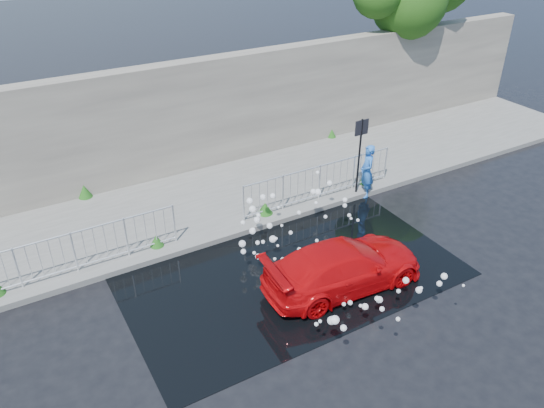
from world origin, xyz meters
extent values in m
plane|color=black|center=(0.00, 0.00, 0.00)|extent=(90.00, 90.00, 0.00)
cube|color=#60605B|center=(0.00, 5.00, 0.07)|extent=(30.00, 4.00, 0.15)
cube|color=#60605B|center=(0.00, 3.00, 0.08)|extent=(30.00, 0.25, 0.16)
cube|color=#625B53|center=(0.00, 7.20, 1.90)|extent=(30.00, 0.60, 3.50)
cube|color=black|center=(0.50, 1.00, 0.01)|extent=(8.00, 5.00, 0.01)
cylinder|color=black|center=(4.20, 3.10, 1.25)|extent=(0.06, 0.06, 2.50)
cube|color=black|center=(4.20, 3.10, 2.25)|extent=(0.45, 0.04, 0.45)
cylinder|color=#332114|center=(10.00, 8.20, 2.50)|extent=(0.36, 0.36, 5.00)
sphere|color=#1C4911|center=(9.50, 7.40, 4.60)|extent=(2.83, 2.83, 2.83)
cylinder|color=silver|center=(-1.50, 3.35, 0.70)|extent=(0.05, 0.05, 1.10)
cylinder|color=silver|center=(-4.00, 3.35, 1.22)|extent=(5.00, 0.04, 0.04)
cylinder|color=silver|center=(-4.00, 3.35, 0.27)|extent=(5.00, 0.04, 0.04)
cylinder|color=silver|center=(0.50, 3.35, 0.70)|extent=(0.05, 0.05, 1.10)
cylinder|color=silver|center=(5.50, 3.35, 0.70)|extent=(0.05, 0.05, 1.10)
cylinder|color=silver|center=(3.00, 3.35, 1.22)|extent=(5.00, 0.04, 0.04)
cylinder|color=silver|center=(3.00, 3.35, 0.27)|extent=(5.00, 0.04, 0.04)
cone|color=#1B5516|center=(-2.00, 3.40, 0.31)|extent=(0.36, 0.36, 0.32)
cone|color=#1B5516|center=(1.20, 3.40, 0.32)|extent=(0.44, 0.44, 0.34)
cone|color=#1B5516|center=(4.80, 3.40, 0.33)|extent=(0.38, 0.38, 0.35)
cone|color=#1B5516|center=(-3.00, 6.90, 0.35)|extent=(0.42, 0.42, 0.40)
cone|color=#1B5516|center=(6.00, 6.90, 0.30)|extent=(0.34, 0.34, 0.30)
sphere|color=white|center=(0.36, 2.57, 0.97)|extent=(0.18, 0.18, 0.18)
sphere|color=white|center=(0.46, 1.54, 0.63)|extent=(0.08, 0.08, 0.08)
sphere|color=white|center=(0.39, 1.31, 0.58)|extent=(0.07, 0.07, 0.07)
sphere|color=white|center=(0.29, 2.20, 0.87)|extent=(0.16, 0.16, 0.16)
sphere|color=white|center=(0.41, 1.61, 0.59)|extent=(0.18, 0.18, 0.18)
sphere|color=white|center=(2.05, 2.14, 0.89)|extent=(0.09, 0.09, 0.09)
sphere|color=white|center=(1.47, 2.07, 0.79)|extent=(0.11, 0.11, 0.11)
sphere|color=white|center=(2.03, 1.08, 0.31)|extent=(0.15, 0.15, 0.15)
sphere|color=white|center=(1.45, 1.18, 0.45)|extent=(0.09, 0.09, 0.09)
sphere|color=white|center=(0.15, 1.05, 0.44)|extent=(0.08, 0.08, 0.08)
sphere|color=white|center=(1.94, 1.03, 0.29)|extent=(0.09, 0.09, 0.09)
sphere|color=white|center=(2.76, 1.58, 0.58)|extent=(0.10, 0.10, 0.10)
sphere|color=white|center=(0.83, 1.03, 0.48)|extent=(0.12, 0.12, 0.12)
sphere|color=white|center=(0.61, 0.99, 0.35)|extent=(0.17, 0.17, 0.17)
sphere|color=white|center=(2.98, 2.09, 0.73)|extent=(0.14, 0.14, 0.14)
sphere|color=white|center=(2.94, 2.78, 0.95)|extent=(0.15, 0.15, 0.15)
sphere|color=white|center=(0.18, 0.70, 0.22)|extent=(0.06, 0.06, 0.06)
sphere|color=white|center=(1.32, 0.95, 0.30)|extent=(0.17, 0.17, 0.17)
sphere|color=white|center=(0.00, 1.63, 0.61)|extent=(0.11, 0.11, 0.11)
sphere|color=white|center=(-0.04, 2.34, 0.82)|extent=(0.11, 0.11, 0.11)
sphere|color=white|center=(2.31, 2.44, 1.00)|extent=(0.18, 0.18, 0.18)
sphere|color=white|center=(2.84, 1.30, 0.55)|extent=(0.09, 0.09, 0.09)
sphere|color=white|center=(0.91, 3.00, 0.96)|extent=(0.15, 0.15, 0.15)
sphere|color=white|center=(-0.17, 1.32, 0.45)|extent=(0.14, 0.14, 0.14)
sphere|color=white|center=(-0.48, 1.47, 0.61)|extent=(0.13, 0.13, 0.13)
sphere|color=white|center=(-0.23, 1.38, 0.55)|extent=(0.08, 0.08, 0.08)
sphere|color=white|center=(2.78, 1.82, 0.75)|extent=(0.12, 0.12, 0.12)
sphere|color=white|center=(0.85, 1.47, 0.72)|extent=(0.10, 0.10, 0.10)
sphere|color=white|center=(2.64, 1.34, 0.64)|extent=(0.07, 0.07, 0.07)
sphere|color=white|center=(1.08, 2.77, 1.07)|extent=(0.14, 0.14, 0.14)
sphere|color=white|center=(-0.32, 1.84, 0.57)|extent=(0.18, 0.18, 0.18)
sphere|color=white|center=(0.48, 1.88, 0.81)|extent=(0.15, 0.15, 0.15)
sphere|color=white|center=(0.34, 1.00, 0.39)|extent=(0.11, 0.11, 0.11)
sphere|color=white|center=(0.40, 2.79, 1.10)|extent=(0.16, 0.16, 0.16)
sphere|color=white|center=(0.09, 2.07, 0.68)|extent=(0.17, 0.17, 0.17)
sphere|color=white|center=(2.09, 1.73, 0.66)|extent=(0.10, 0.10, 0.10)
sphere|color=white|center=(0.14, 2.11, 0.68)|extent=(0.09, 0.09, 0.09)
sphere|color=white|center=(0.19, 1.70, 0.53)|extent=(0.10, 0.10, 0.10)
sphere|color=white|center=(1.03, 2.38, 0.93)|extent=(0.07, 0.07, 0.07)
sphere|color=white|center=(0.79, 1.81, 0.76)|extent=(0.07, 0.07, 0.07)
sphere|color=white|center=(0.40, 2.32, 0.91)|extent=(0.11, 0.11, 0.11)
sphere|color=white|center=(2.18, 2.48, 1.03)|extent=(0.15, 0.15, 0.15)
sphere|color=white|center=(0.29, 0.83, 0.37)|extent=(0.14, 0.14, 0.14)
sphere|color=white|center=(2.88, 3.29, 1.07)|extent=(0.10, 0.10, 0.10)
sphere|color=white|center=(2.65, -2.38, 1.03)|extent=(0.06, 0.06, 0.06)
sphere|color=white|center=(1.90, -1.95, 0.97)|extent=(0.08, 0.08, 0.08)
sphere|color=white|center=(2.25, -1.19, 0.50)|extent=(0.15, 0.15, 0.15)
sphere|color=white|center=(-0.14, -2.04, 0.90)|extent=(0.13, 0.13, 0.13)
sphere|color=white|center=(2.52, -1.89, 0.79)|extent=(0.12, 0.12, 0.12)
sphere|color=white|center=(0.73, -0.95, 0.28)|extent=(0.09, 0.09, 0.09)
sphere|color=white|center=(-0.13, -1.63, 0.76)|extent=(0.17, 0.17, 0.17)
sphere|color=white|center=(1.89, -1.91, 0.89)|extent=(0.14, 0.14, 0.14)
sphere|color=white|center=(1.90, -1.36, 0.46)|extent=(0.10, 0.10, 0.10)
sphere|color=white|center=(1.25, -1.40, 0.55)|extent=(0.12, 0.12, 0.12)
sphere|color=white|center=(0.93, -0.91, 0.21)|extent=(0.11, 0.11, 0.11)
sphere|color=white|center=(0.96, -1.22, 0.34)|extent=(0.08, 0.08, 0.08)
sphere|color=white|center=(-0.19, -1.82, 0.96)|extent=(0.18, 0.18, 0.18)
sphere|color=white|center=(2.76, -1.79, 0.83)|extent=(0.15, 0.15, 0.15)
sphere|color=white|center=(0.89, -2.39, 0.94)|extent=(0.09, 0.09, 0.09)
sphere|color=white|center=(0.87, -1.46, 0.54)|extent=(0.14, 0.14, 0.14)
sphere|color=white|center=(-0.39, -1.61, 0.84)|extent=(0.07, 0.07, 0.07)
sphere|color=white|center=(0.66, -2.16, 1.11)|extent=(0.10, 0.10, 0.10)
sphere|color=white|center=(-0.23, -1.29, 0.43)|extent=(0.09, 0.09, 0.09)
sphere|color=white|center=(1.38, -1.34, 0.42)|extent=(0.15, 0.15, 0.15)
imported|color=red|center=(1.31, -0.13, 0.56)|extent=(3.98, 1.81, 1.13)
imported|color=blue|center=(4.47, 3.00, 0.83)|extent=(0.59, 0.71, 1.66)
camera|label=1|loc=(-5.04, -7.80, 8.03)|focal=35.00mm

